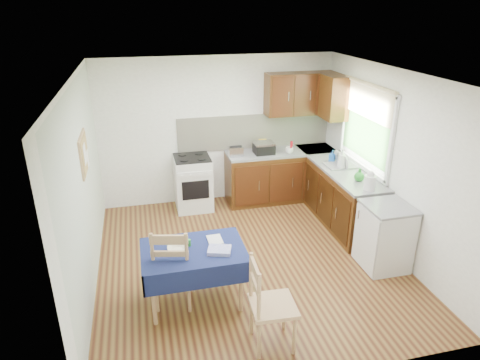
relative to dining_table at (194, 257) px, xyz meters
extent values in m
plane|color=#482213|center=(0.83, 0.70, -0.60)|extent=(4.20, 4.20, 0.00)
cube|color=white|center=(0.83, 0.70, 1.90)|extent=(4.00, 4.20, 0.02)
cube|color=silver|center=(0.83, 2.80, 0.65)|extent=(4.00, 0.02, 2.50)
cube|color=silver|center=(0.83, -1.40, 0.65)|extent=(4.00, 0.02, 2.50)
cube|color=silver|center=(-1.17, 0.70, 0.65)|extent=(0.02, 4.20, 2.50)
cube|color=silver|center=(2.83, 0.70, 0.65)|extent=(0.02, 4.20, 2.50)
cube|color=black|center=(1.88, 2.50, -0.17)|extent=(1.90, 0.60, 0.86)
cube|color=black|center=(2.53, 1.35, -0.17)|extent=(0.60, 1.70, 0.86)
cube|color=slate|center=(1.88, 2.50, 0.28)|extent=(1.90, 0.60, 0.04)
cube|color=slate|center=(2.53, 1.35, 0.28)|extent=(0.60, 1.70, 0.04)
cube|color=slate|center=(2.53, 2.50, 0.28)|extent=(0.60, 0.60, 0.04)
cube|color=beige|center=(1.48, 2.78, 0.60)|extent=(2.70, 0.02, 0.60)
cube|color=black|center=(2.23, 2.62, 1.25)|extent=(1.20, 0.35, 0.70)
cube|color=black|center=(2.66, 2.20, 1.25)|extent=(0.35, 0.50, 0.70)
cube|color=silver|center=(0.33, 2.50, -0.15)|extent=(0.60, 0.60, 0.90)
cube|color=black|center=(0.33, 2.50, 0.31)|extent=(0.58, 0.58, 0.02)
cube|color=black|center=(0.33, 2.19, -0.15)|extent=(0.44, 0.01, 0.32)
cube|color=#2C5924|center=(2.82, 1.40, 0.90)|extent=(0.01, 1.40, 0.85)
cube|color=silver|center=(2.80, 1.40, 1.55)|extent=(0.04, 1.48, 0.06)
cube|color=silver|center=(2.80, 1.40, 0.35)|extent=(0.04, 1.48, 0.06)
cube|color=tan|center=(2.79, 1.40, 1.33)|extent=(0.02, 1.36, 0.44)
cube|color=silver|center=(2.53, 0.15, -0.17)|extent=(0.55, 0.58, 0.85)
cube|color=slate|center=(2.53, 0.15, 0.27)|extent=(0.58, 0.60, 0.03)
cube|color=tan|center=(-1.14, 1.00, 1.00)|extent=(0.02, 0.62, 0.47)
cube|color=#9E8042|center=(-1.13, 1.00, 1.00)|extent=(0.01, 0.56, 0.41)
cube|color=white|center=(-1.12, 0.92, 1.02)|extent=(0.00, 0.18, 0.24)
cube|color=white|center=(-1.12, 1.12, 0.90)|extent=(0.00, 0.15, 0.20)
cube|color=#0F153F|center=(0.00, 0.00, 0.09)|extent=(1.13, 0.75, 0.03)
cube|color=#0F153F|center=(0.00, -0.39, -0.03)|extent=(1.17, 0.02, 0.26)
cube|color=#0F153F|center=(0.00, 0.39, -0.03)|extent=(1.17, 0.02, 0.26)
cube|color=#0F153F|center=(-0.57, 0.00, -0.03)|extent=(0.02, 0.79, 0.26)
cube|color=#0F153F|center=(0.57, 0.00, -0.03)|extent=(0.02, 0.79, 0.26)
cylinder|color=tan|center=(-0.48, -0.30, -0.26)|extent=(0.05, 0.05, 0.67)
cylinder|color=tan|center=(0.48, -0.30, -0.26)|extent=(0.05, 0.05, 0.67)
cylinder|color=tan|center=(-0.48, 0.30, -0.26)|extent=(0.05, 0.05, 0.67)
cylinder|color=tan|center=(0.48, 0.30, -0.26)|extent=(0.05, 0.05, 0.67)
cube|color=tan|center=(-0.23, 0.04, -0.11)|extent=(0.55, 0.55, 0.04)
cube|color=tan|center=(-0.27, -0.15, 0.27)|extent=(0.41, 0.13, 0.32)
cylinder|color=tan|center=(0.00, 0.18, -0.36)|extent=(0.04, 0.04, 0.49)
cylinder|color=tan|center=(-0.36, 0.26, -0.36)|extent=(0.04, 0.04, 0.49)
cylinder|color=tan|center=(-0.09, -0.18, -0.36)|extent=(0.04, 0.04, 0.49)
cylinder|color=tan|center=(-0.45, -0.09, -0.36)|extent=(0.04, 0.04, 0.49)
cube|color=tan|center=(0.67, -0.87, -0.12)|extent=(0.47, 0.47, 0.04)
cube|color=tan|center=(0.48, -0.86, 0.24)|extent=(0.05, 0.40, 0.32)
cylinder|color=tan|center=(0.84, -1.06, -0.36)|extent=(0.04, 0.04, 0.47)
cylinder|color=tan|center=(0.86, -0.70, -0.36)|extent=(0.04, 0.04, 0.47)
cylinder|color=tan|center=(0.48, -1.04, -0.36)|extent=(0.04, 0.04, 0.47)
cylinder|color=tan|center=(0.50, -0.68, -0.36)|extent=(0.04, 0.04, 0.47)
cube|color=#B5B5B9|center=(1.05, 2.41, 0.38)|extent=(0.24, 0.15, 0.17)
cube|color=black|center=(1.05, 2.41, 0.48)|extent=(0.20, 0.02, 0.02)
cube|color=black|center=(1.55, 2.45, 0.38)|extent=(0.33, 0.29, 0.16)
cube|color=#B5B5B9|center=(1.55, 2.45, 0.48)|extent=(0.33, 0.29, 0.03)
cylinder|color=#B10E18|center=(2.03, 2.40, 0.40)|extent=(0.04, 0.04, 0.19)
cube|color=yellow|center=(1.60, 2.65, 0.39)|extent=(0.15, 0.12, 0.18)
cube|color=gray|center=(2.55, 1.58, 0.31)|extent=(0.47, 0.35, 0.02)
cylinder|color=silver|center=(2.55, 1.58, 0.41)|extent=(0.06, 0.22, 0.22)
cylinder|color=silver|center=(2.52, 0.65, 0.40)|extent=(0.16, 0.16, 0.20)
sphere|color=silver|center=(2.52, 0.65, 0.52)|extent=(0.10, 0.10, 0.10)
imported|color=white|center=(1.98, 2.35, 0.35)|extent=(0.17, 0.17, 0.11)
imported|color=silver|center=(2.50, 1.47, 0.46)|extent=(0.14, 0.14, 0.32)
imported|color=blue|center=(2.50, 1.79, 0.40)|extent=(0.12, 0.12, 0.19)
imported|color=#238026|center=(2.54, 0.96, 0.39)|extent=(0.19, 0.19, 0.19)
imported|color=beige|center=(-0.18, 0.02, 0.13)|extent=(0.24, 0.24, 0.05)
imported|color=white|center=(0.19, 0.13, 0.11)|extent=(0.17, 0.23, 0.02)
cylinder|color=green|center=(-0.03, 0.09, 0.14)|extent=(0.04, 0.04, 0.08)
cube|color=#2A2F9D|center=(0.28, -0.12, 0.13)|extent=(0.30, 0.27, 0.05)
camera|label=1|loc=(-0.46, -4.14, 2.68)|focal=32.00mm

